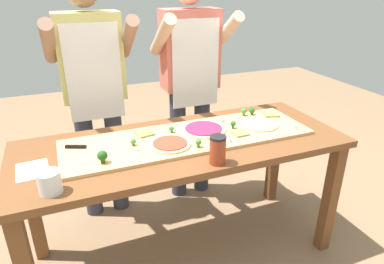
# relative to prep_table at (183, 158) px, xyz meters

# --- Properties ---
(ground_plane) EXTENTS (8.00, 8.00, 0.00)m
(ground_plane) POSITION_rel_prep_table_xyz_m (0.00, 0.00, -0.69)
(ground_plane) COLOR #896B4C
(prep_table) EXTENTS (1.84, 0.73, 0.80)m
(prep_table) POSITION_rel_prep_table_xyz_m (0.00, 0.00, 0.00)
(prep_table) COLOR brown
(prep_table) RESTS_ON ground
(cutting_board) EXTENTS (1.41, 0.43, 0.02)m
(cutting_board) POSITION_rel_prep_table_xyz_m (0.05, 0.02, 0.12)
(cutting_board) COLOR tan
(cutting_board) RESTS_ON prep_table
(chefs_knife) EXTENTS (0.29, 0.14, 0.02)m
(chefs_knife) POSITION_rel_prep_table_xyz_m (-0.52, 0.08, 0.13)
(chefs_knife) COLOR #B7BABF
(chefs_knife) RESTS_ON cutting_board
(pizza_whole_beet_magenta) EXTENTS (0.27, 0.27, 0.02)m
(pizza_whole_beet_magenta) POSITION_rel_prep_table_xyz_m (0.15, 0.06, 0.13)
(pizza_whole_beet_magenta) COLOR beige
(pizza_whole_beet_magenta) RESTS_ON cutting_board
(pizza_whole_white_garlic) EXTENTS (0.22, 0.22, 0.02)m
(pizza_whole_white_garlic) POSITION_rel_prep_table_xyz_m (0.50, 0.00, 0.13)
(pizza_whole_white_garlic) COLOR beige
(pizza_whole_white_garlic) RESTS_ON cutting_board
(pizza_whole_tomato_red) EXTENTS (0.23, 0.23, 0.02)m
(pizza_whole_tomato_red) POSITION_rel_prep_table_xyz_m (-0.09, -0.05, 0.13)
(pizza_whole_tomato_red) COLOR beige
(pizza_whole_tomato_red) RESTS_ON cutting_board
(pizza_slice_near_left) EXTENTS (0.11, 0.11, 0.01)m
(pizza_slice_near_left) POSITION_rel_prep_table_xyz_m (-0.18, 0.13, 0.13)
(pizza_slice_near_left) COLOR #899E4C
(pizza_slice_near_left) RESTS_ON cutting_board
(pizza_slice_far_left) EXTENTS (0.12, 0.12, 0.01)m
(pizza_slice_far_left) POSITION_rel_prep_table_xyz_m (0.66, 0.12, 0.13)
(pizza_slice_far_left) COLOR #899E4C
(pizza_slice_far_left) RESTS_ON cutting_board
(pizza_slice_far_right) EXTENTS (0.08, 0.08, 0.01)m
(pizza_slice_far_right) POSITION_rel_prep_table_xyz_m (0.32, -0.07, 0.13)
(pizza_slice_far_right) COLOR #899E4C
(pizza_slice_far_right) RESTS_ON cutting_board
(broccoli_floret_front_right) EXTENTS (0.04, 0.04, 0.05)m
(broccoli_floret_front_right) POSITION_rel_prep_table_xyz_m (0.55, 0.17, 0.15)
(broccoli_floret_front_right) COLOR #2C5915
(broccoli_floret_front_right) RESTS_ON cutting_board
(broccoli_floret_front_mid) EXTENTS (0.04, 0.04, 0.05)m
(broccoli_floret_front_mid) POSITION_rel_prep_table_xyz_m (0.49, 0.18, 0.16)
(broccoli_floret_front_mid) COLOR #487A23
(broccoli_floret_front_mid) RESTS_ON cutting_board
(broccoli_floret_center_right) EXTENTS (0.03, 0.03, 0.05)m
(broccoli_floret_center_right) POSITION_rel_prep_table_xyz_m (0.04, -0.14, 0.15)
(broccoli_floret_center_right) COLOR #487A23
(broccoli_floret_center_right) RESTS_ON cutting_board
(broccoli_floret_back_left) EXTENTS (0.03, 0.03, 0.04)m
(broccoli_floret_back_left) POSITION_rel_prep_table_xyz_m (-0.03, 0.10, 0.15)
(broccoli_floret_back_left) COLOR #487A23
(broccoli_floret_back_left) RESTS_ON cutting_board
(broccoli_floret_back_mid) EXTENTS (0.05, 0.05, 0.06)m
(broccoli_floret_back_mid) POSITION_rel_prep_table_xyz_m (-0.46, -0.12, 0.16)
(broccoli_floret_back_mid) COLOR #2C5915
(broccoli_floret_back_mid) RESTS_ON cutting_board
(broccoli_floret_front_left) EXTENTS (0.03, 0.03, 0.04)m
(broccoli_floret_front_left) POSITION_rel_prep_table_xyz_m (-0.28, 0.01, 0.15)
(broccoli_floret_front_left) COLOR #487A23
(broccoli_floret_front_left) RESTS_ON cutting_board
(broccoli_floret_center_left) EXTENTS (0.03, 0.03, 0.05)m
(broccoli_floret_center_left) POSITION_rel_prep_table_xyz_m (0.33, 0.02, 0.15)
(broccoli_floret_center_left) COLOR #366618
(broccoli_floret_center_left) RESTS_ON cutting_board
(broccoli_floret_back_right) EXTENTS (0.03, 0.03, 0.04)m
(broccoli_floret_back_right) POSITION_rel_prep_table_xyz_m (0.14, -0.13, 0.15)
(broccoli_floret_back_right) COLOR #366618
(broccoli_floret_back_right) RESTS_ON cutting_board
(cheese_crumble_a) EXTENTS (0.03, 0.03, 0.02)m
(cheese_crumble_a) POSITION_rel_prep_table_xyz_m (0.67, -0.12, 0.14)
(cheese_crumble_a) COLOR silver
(cheese_crumble_a) RESTS_ON cutting_board
(cheese_crumble_b) EXTENTS (0.02, 0.02, 0.02)m
(cheese_crumble_b) POSITION_rel_prep_table_xyz_m (-0.27, -0.06, 0.13)
(cheese_crumble_b) COLOR white
(cheese_crumble_b) RESTS_ON cutting_board
(cheese_crumble_c) EXTENTS (0.02, 0.02, 0.02)m
(cheese_crumble_c) POSITION_rel_prep_table_xyz_m (0.32, 0.14, 0.13)
(cheese_crumble_c) COLOR silver
(cheese_crumble_c) RESTS_ON cutting_board
(cheese_crumble_d) EXTENTS (0.02, 0.02, 0.01)m
(cheese_crumble_d) POSITION_rel_prep_table_xyz_m (0.69, -0.02, 0.13)
(cheese_crumble_d) COLOR white
(cheese_crumble_d) RESTS_ON cutting_board
(cheese_crumble_e) EXTENTS (0.03, 0.03, 0.02)m
(cheese_crumble_e) POSITION_rel_prep_table_xyz_m (0.22, -0.14, 0.13)
(cheese_crumble_e) COLOR white
(cheese_crumble_e) RESTS_ON cutting_board
(flour_cup) EXTENTS (0.10, 0.10, 0.10)m
(flour_cup) POSITION_rel_prep_table_xyz_m (-0.70, -0.26, 0.15)
(flour_cup) COLOR white
(flour_cup) RESTS_ON prep_table
(sauce_jar) EXTENTS (0.08, 0.08, 0.15)m
(sauce_jar) POSITION_rel_prep_table_xyz_m (0.07, -0.30, 0.18)
(sauce_jar) COLOR #99381E
(sauce_jar) RESTS_ON prep_table
(recipe_note) EXTENTS (0.16, 0.20, 0.00)m
(recipe_note) POSITION_rel_prep_table_xyz_m (-0.78, -0.03, 0.11)
(recipe_note) COLOR white
(recipe_note) RESTS_ON prep_table
(cook_left) EXTENTS (0.54, 0.39, 1.67)m
(cook_left) POSITION_rel_prep_table_xyz_m (-0.39, 0.63, 0.31)
(cook_left) COLOR #333847
(cook_left) RESTS_ON ground
(cook_right) EXTENTS (0.54, 0.39, 1.67)m
(cook_right) POSITION_rel_prep_table_xyz_m (0.30, 0.63, 0.31)
(cook_right) COLOR #333847
(cook_right) RESTS_ON ground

